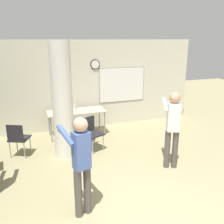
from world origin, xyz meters
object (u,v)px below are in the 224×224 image
at_px(person_playing_side, 173,124).
at_px(person_playing_front, 81,159).
at_px(chair_table_front, 92,131).
at_px(folding_table, 76,113).
at_px(chair_near_pillar, 18,137).
at_px(bottle_on_table, 75,107).

xyz_separation_m(person_playing_side, person_playing_front, (-2.25, -0.89, -0.03)).
height_order(chair_table_front, person_playing_side, person_playing_side).
height_order(folding_table, chair_near_pillar, chair_near_pillar).
bearing_deg(chair_near_pillar, folding_table, 29.08).
distance_m(folding_table, chair_near_pillar, 1.90).
xyz_separation_m(chair_near_pillar, chair_table_front, (1.80, -0.21, 0.00)).
distance_m(bottle_on_table, person_playing_side, 3.17).
bearing_deg(person_playing_front, chair_table_front, 71.15).
bearing_deg(folding_table, chair_near_pillar, -150.92).
distance_m(chair_near_pillar, person_playing_side, 3.70).
distance_m(folding_table, person_playing_front, 3.59).
bearing_deg(folding_table, bottle_on_table, 102.33).
distance_m(bottle_on_table, chair_table_front, 1.28).
distance_m(folding_table, chair_table_front, 1.15).
bearing_deg(bottle_on_table, chair_table_front, -81.94).
relative_size(bottle_on_table, person_playing_front, 0.14).
relative_size(folding_table, chair_table_front, 1.95).
distance_m(folding_table, bottle_on_table, 0.17).
height_order(folding_table, person_playing_front, person_playing_front).
bearing_deg(person_playing_side, chair_near_pillar, 152.16).
xyz_separation_m(chair_near_pillar, person_playing_front, (0.99, -2.60, 0.49)).
bearing_deg(folding_table, person_playing_side, -58.86).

